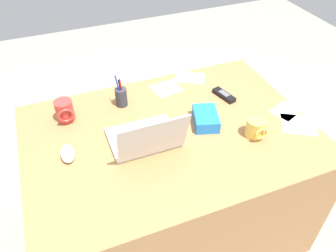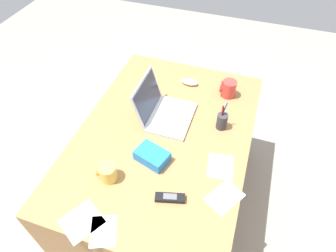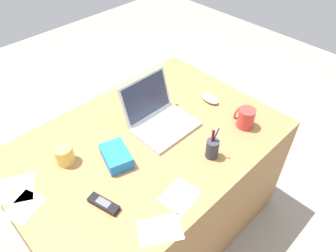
{
  "view_description": "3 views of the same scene",
  "coord_description": "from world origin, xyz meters",
  "px_view_note": "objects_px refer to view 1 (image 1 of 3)",
  "views": [
    {
      "loc": [
        0.45,
        1.11,
        1.81
      ],
      "look_at": [
        0.03,
        0.04,
        0.83
      ],
      "focal_mm": 35.83,
      "sensor_mm": 36.0,
      "label": 1
    },
    {
      "loc": [
        -1.04,
        -0.37,
        2.0
      ],
      "look_at": [
        0.02,
        -0.02,
        0.8
      ],
      "focal_mm": 31.47,
      "sensor_mm": 36.0,
      "label": 2
    },
    {
      "loc": [
        -0.7,
        -0.87,
        1.87
      ],
      "look_at": [
        0.11,
        -0.04,
        0.8
      ],
      "focal_mm": 33.43,
      "sensor_mm": 36.0,
      "label": 3
    }
  ],
  "objects_px": {
    "laptop": "(146,138)",
    "pen_holder": "(121,97)",
    "coffee_mug_white": "(256,128)",
    "coffee_mug_tall": "(65,111)",
    "cordless_phone": "(224,95)",
    "computer_mouse": "(68,154)",
    "snack_bag": "(206,118)"
  },
  "relations": [
    {
      "from": "laptop",
      "to": "pen_holder",
      "type": "distance_m",
      "value": 0.34
    },
    {
      "from": "coffee_mug_white",
      "to": "coffee_mug_tall",
      "type": "distance_m",
      "value": 0.92
    },
    {
      "from": "cordless_phone",
      "to": "coffee_mug_white",
      "type": "bearing_deg",
      "value": 86.95
    },
    {
      "from": "computer_mouse",
      "to": "pen_holder",
      "type": "distance_m",
      "value": 0.43
    },
    {
      "from": "computer_mouse",
      "to": "snack_bag",
      "type": "relative_size",
      "value": 0.68
    },
    {
      "from": "laptop",
      "to": "snack_bag",
      "type": "distance_m",
      "value": 0.32
    },
    {
      "from": "pen_holder",
      "to": "snack_bag",
      "type": "bearing_deg",
      "value": 139.4
    },
    {
      "from": "laptop",
      "to": "coffee_mug_tall",
      "type": "bearing_deg",
      "value": -45.99
    },
    {
      "from": "laptop",
      "to": "coffee_mug_tall",
      "type": "height_order",
      "value": "laptop"
    },
    {
      "from": "pen_holder",
      "to": "snack_bag",
      "type": "distance_m",
      "value": 0.45
    },
    {
      "from": "computer_mouse",
      "to": "snack_bag",
      "type": "xyz_separation_m",
      "value": [
        -0.67,
        0.01,
        0.01
      ]
    },
    {
      "from": "coffee_mug_tall",
      "to": "pen_holder",
      "type": "bearing_deg",
      "value": -176.62
    },
    {
      "from": "computer_mouse",
      "to": "snack_bag",
      "type": "bearing_deg",
      "value": -178.72
    },
    {
      "from": "coffee_mug_tall",
      "to": "snack_bag",
      "type": "bearing_deg",
      "value": 156.41
    },
    {
      "from": "computer_mouse",
      "to": "cordless_phone",
      "type": "distance_m",
      "value": 0.87
    },
    {
      "from": "coffee_mug_white",
      "to": "snack_bag",
      "type": "distance_m",
      "value": 0.24
    },
    {
      "from": "computer_mouse",
      "to": "pen_holder",
      "type": "relative_size",
      "value": 0.64
    },
    {
      "from": "computer_mouse",
      "to": "coffee_mug_tall",
      "type": "bearing_deg",
      "value": -94.66
    },
    {
      "from": "computer_mouse",
      "to": "snack_bag",
      "type": "height_order",
      "value": "snack_bag"
    },
    {
      "from": "coffee_mug_tall",
      "to": "pen_holder",
      "type": "relative_size",
      "value": 0.61
    },
    {
      "from": "laptop",
      "to": "computer_mouse",
      "type": "bearing_deg",
      "value": -10.05
    },
    {
      "from": "coffee_mug_white",
      "to": "cordless_phone",
      "type": "height_order",
      "value": "coffee_mug_white"
    },
    {
      "from": "coffee_mug_tall",
      "to": "pen_holder",
      "type": "distance_m",
      "value": 0.29
    },
    {
      "from": "coffee_mug_white",
      "to": "cordless_phone",
      "type": "relative_size",
      "value": 0.66
    },
    {
      "from": "coffee_mug_white",
      "to": "cordless_phone",
      "type": "xyz_separation_m",
      "value": [
        -0.02,
        -0.33,
        -0.03
      ]
    },
    {
      "from": "computer_mouse",
      "to": "pen_holder",
      "type": "bearing_deg",
      "value": -136.69
    },
    {
      "from": "cordless_phone",
      "to": "snack_bag",
      "type": "height_order",
      "value": "snack_bag"
    },
    {
      "from": "computer_mouse",
      "to": "coffee_mug_white",
      "type": "height_order",
      "value": "coffee_mug_white"
    },
    {
      "from": "pen_holder",
      "to": "cordless_phone",
      "type": "bearing_deg",
      "value": 165.82
    },
    {
      "from": "laptop",
      "to": "coffee_mug_white",
      "type": "bearing_deg",
      "value": 166.08
    },
    {
      "from": "coffee_mug_white",
      "to": "coffee_mug_tall",
      "type": "relative_size",
      "value": 0.9
    },
    {
      "from": "coffee_mug_tall",
      "to": "snack_bag",
      "type": "relative_size",
      "value": 0.66
    }
  ]
}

